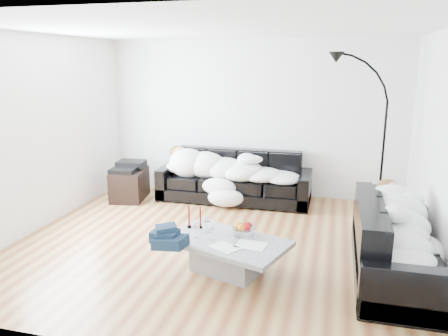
% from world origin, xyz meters
% --- Properties ---
extents(ground, '(5.00, 5.00, 0.00)m').
position_xyz_m(ground, '(0.00, 0.00, 0.00)').
color(ground, brown).
rests_on(ground, ground).
extents(wall_back, '(5.00, 0.02, 2.60)m').
position_xyz_m(wall_back, '(0.00, 2.25, 1.30)').
color(wall_back, silver).
rests_on(wall_back, ground).
extents(wall_left, '(0.02, 4.50, 2.60)m').
position_xyz_m(wall_left, '(-2.50, 0.00, 1.30)').
color(wall_left, silver).
rests_on(wall_left, ground).
extents(wall_right, '(0.02, 4.50, 2.60)m').
position_xyz_m(wall_right, '(2.50, 0.00, 1.30)').
color(wall_right, silver).
rests_on(wall_right, ground).
extents(ceiling, '(5.00, 5.00, 0.00)m').
position_xyz_m(ceiling, '(0.00, 0.00, 2.60)').
color(ceiling, white).
rests_on(ceiling, ground).
extents(sofa_back, '(2.46, 0.85, 0.80)m').
position_xyz_m(sofa_back, '(-0.20, 1.73, 0.40)').
color(sofa_back, black).
rests_on(sofa_back, ground).
extents(sofa_right, '(0.85, 1.98, 0.80)m').
position_xyz_m(sofa_right, '(2.07, -0.38, 0.40)').
color(sofa_right, black).
rests_on(sofa_right, ground).
extents(sleeper_back, '(2.08, 0.72, 0.42)m').
position_xyz_m(sleeper_back, '(-0.20, 1.68, 0.63)').
color(sleeper_back, white).
rests_on(sleeper_back, sofa_back).
extents(sleeper_right, '(0.72, 1.69, 0.41)m').
position_xyz_m(sleeper_right, '(2.07, -0.38, 0.63)').
color(sleeper_right, white).
rests_on(sleeper_right, sofa_right).
extents(teal_cushion, '(0.42, 0.38, 0.20)m').
position_xyz_m(teal_cushion, '(2.01, 0.23, 0.72)').
color(teal_cushion, '#0E5F67').
rests_on(teal_cushion, sofa_right).
extents(coffee_table, '(1.45, 1.12, 0.37)m').
position_xyz_m(coffee_table, '(0.30, -0.75, 0.19)').
color(coffee_table, '#939699').
rests_on(coffee_table, ground).
extents(fruit_bowl, '(0.26, 0.26, 0.15)m').
position_xyz_m(fruit_bowl, '(0.46, -0.58, 0.45)').
color(fruit_bowl, white).
rests_on(fruit_bowl, coffee_table).
extents(wine_glass_a, '(0.09, 0.09, 0.18)m').
position_xyz_m(wine_glass_a, '(0.04, -0.60, 0.46)').
color(wine_glass_a, white).
rests_on(wine_glass_a, coffee_table).
extents(wine_glass_b, '(0.08, 0.08, 0.17)m').
position_xyz_m(wine_glass_b, '(-0.03, -0.77, 0.46)').
color(wine_glass_b, white).
rests_on(wine_glass_b, coffee_table).
extents(wine_glass_c, '(0.08, 0.08, 0.16)m').
position_xyz_m(wine_glass_c, '(0.15, -0.78, 0.45)').
color(wine_glass_c, white).
rests_on(wine_glass_c, coffee_table).
extents(candle_left, '(0.05, 0.05, 0.26)m').
position_xyz_m(candle_left, '(-0.20, -0.52, 0.50)').
color(candle_left, maroon).
rests_on(candle_left, coffee_table).
extents(candle_right, '(0.05, 0.05, 0.25)m').
position_xyz_m(candle_right, '(-0.07, -0.49, 0.50)').
color(candle_right, maroon).
rests_on(candle_right, coffee_table).
extents(newspaper_a, '(0.35, 0.28, 0.01)m').
position_xyz_m(newspaper_a, '(0.58, -0.83, 0.38)').
color(newspaper_a, silver).
rests_on(newspaper_a, coffee_table).
extents(newspaper_b, '(0.35, 0.32, 0.01)m').
position_xyz_m(newspaper_b, '(0.34, -0.95, 0.38)').
color(newspaper_b, silver).
rests_on(newspaper_b, coffee_table).
extents(navy_jacket, '(0.41, 0.37, 0.17)m').
position_xyz_m(navy_jacket, '(-0.25, -1.05, 0.54)').
color(navy_jacket, black).
rests_on(navy_jacket, coffee_table).
extents(shoes, '(0.55, 0.45, 0.11)m').
position_xyz_m(shoes, '(0.10, 0.04, 0.05)').
color(shoes, '#472311').
rests_on(shoes, ground).
extents(av_cabinet, '(0.61, 0.80, 0.50)m').
position_xyz_m(av_cabinet, '(-1.90, 1.38, 0.25)').
color(av_cabinet, black).
rests_on(av_cabinet, ground).
extents(stereo, '(0.47, 0.38, 0.13)m').
position_xyz_m(stereo, '(-1.90, 1.38, 0.56)').
color(stereo, black).
rests_on(stereo, av_cabinet).
extents(floor_lamp, '(0.78, 0.37, 2.09)m').
position_xyz_m(floor_lamp, '(2.03, 1.42, 1.04)').
color(floor_lamp, black).
rests_on(floor_lamp, ground).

